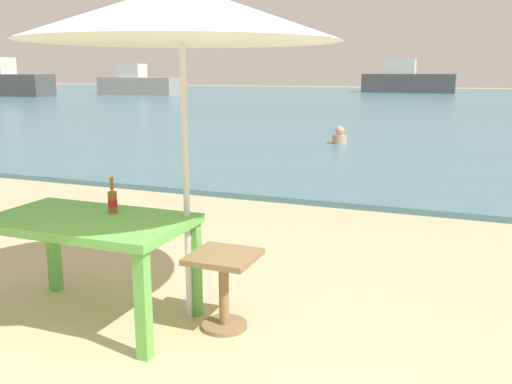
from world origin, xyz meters
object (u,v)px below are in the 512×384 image
(side_table_wood, at_px, (224,280))
(boat_tanker, at_px, (3,82))
(swimmer_person, at_px, (340,137))
(boat_barge, at_px, (407,81))
(picnic_table_green, at_px, (89,233))
(beer_bottle_amber, at_px, (112,200))
(boat_fishing_trawler, at_px, (137,84))
(patio_umbrella, at_px, (181,13))

(side_table_wood, distance_m, boat_tanker, 38.11)
(swimmer_person, relative_size, boat_barge, 0.06)
(side_table_wood, bearing_deg, picnic_table_green, -166.29)
(side_table_wood, relative_size, boat_tanker, 0.08)
(picnic_table_green, xyz_separation_m, side_table_wood, (0.92, 0.23, -0.30))
(swimmer_person, bearing_deg, side_table_wood, -81.85)
(beer_bottle_amber, height_order, side_table_wood, beer_bottle_amber)
(side_table_wood, bearing_deg, boat_tanker, 137.50)
(picnic_table_green, relative_size, boat_tanker, 0.20)
(boat_barge, bearing_deg, boat_fishing_trawler, -148.29)
(boat_fishing_trawler, distance_m, boat_barge, 20.41)
(boat_tanker, bearing_deg, beer_bottle_amber, -43.42)
(picnic_table_green, relative_size, patio_umbrella, 0.61)
(picnic_table_green, xyz_separation_m, boat_tanker, (-27.17, 25.96, 0.34))
(side_table_wood, xyz_separation_m, boat_barge, (-3.41, 41.37, 0.63))
(beer_bottle_amber, distance_m, patio_umbrella, 1.38)
(side_table_wood, relative_size, boat_barge, 0.08)
(swimmer_person, bearing_deg, picnic_table_green, -87.45)
(picnic_table_green, bearing_deg, swimmer_person, 92.55)
(swimmer_person, height_order, boat_tanker, boat_tanker)
(boat_barge, bearing_deg, patio_umbrella, -85.71)
(beer_bottle_amber, bearing_deg, boat_barge, 93.54)
(side_table_wood, distance_m, boat_barge, 41.52)
(boat_tanker, xyz_separation_m, boat_barge, (24.69, 15.63, -0.01))
(beer_bottle_amber, bearing_deg, side_table_wood, 3.17)
(beer_bottle_amber, relative_size, boat_barge, 0.04)
(side_table_wood, bearing_deg, boat_fishing_trawler, 124.12)
(picnic_table_green, bearing_deg, boat_barge, 93.42)
(beer_bottle_amber, relative_size, patio_umbrella, 0.12)
(picnic_table_green, relative_size, boat_barge, 0.20)
(boat_fishing_trawler, relative_size, boat_barge, 0.85)
(beer_bottle_amber, relative_size, swimmer_person, 0.65)
(beer_bottle_amber, height_order, swimmer_person, beer_bottle_amber)
(picnic_table_green, relative_size, swimmer_person, 3.41)
(patio_umbrella, xyz_separation_m, side_table_wood, (0.31, -0.06, -1.76))
(swimmer_person, xyz_separation_m, boat_tanker, (-26.74, 16.28, 0.75))
(side_table_wood, height_order, boat_barge, boat_barge)
(beer_bottle_amber, distance_m, boat_barge, 41.50)
(side_table_wood, bearing_deg, patio_umbrella, 168.34)
(patio_umbrella, height_order, side_table_wood, patio_umbrella)
(patio_umbrella, bearing_deg, picnic_table_green, -154.98)
(picnic_table_green, xyz_separation_m, swimmer_person, (-0.43, 9.68, -0.41))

